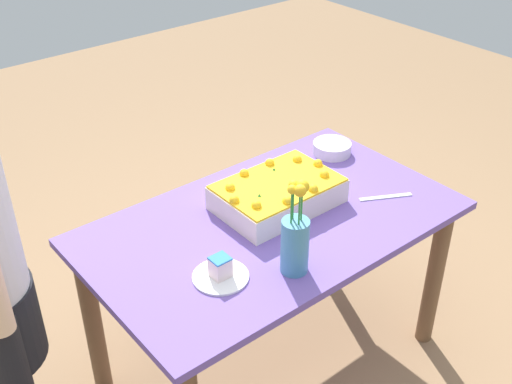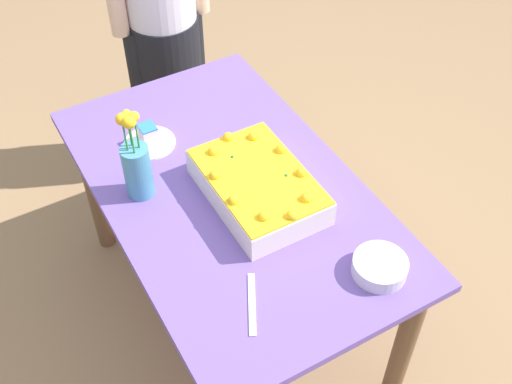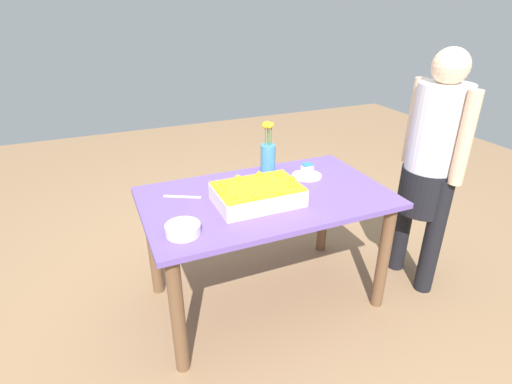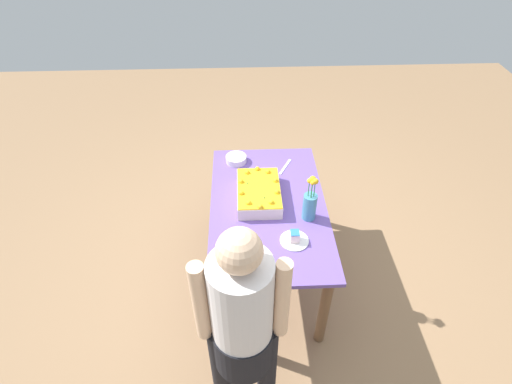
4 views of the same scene
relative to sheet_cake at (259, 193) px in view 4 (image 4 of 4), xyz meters
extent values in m
plane|color=#967250|center=(0.08, 0.06, -0.78)|extent=(8.00, 8.00, 0.00)
cube|color=#6B4FA6|center=(0.08, 0.06, -0.07)|extent=(1.37, 0.81, 0.03)
cylinder|color=brown|center=(-0.53, -0.27, -0.43)|extent=(0.07, 0.07, 0.69)
cylinder|color=brown|center=(0.69, -0.27, -0.43)|extent=(0.07, 0.07, 0.69)
cylinder|color=brown|center=(-0.53, 0.39, -0.43)|extent=(0.07, 0.07, 0.69)
cylinder|color=brown|center=(0.69, 0.39, -0.43)|extent=(0.07, 0.07, 0.69)
cube|color=silver|center=(0.00, 0.00, -0.01)|extent=(0.45, 0.30, 0.09)
cube|color=yellow|center=(0.00, 0.00, 0.04)|extent=(0.44, 0.30, 0.01)
sphere|color=yellow|center=(0.20, 0.00, 0.05)|extent=(0.04, 0.04, 0.04)
sphere|color=yellow|center=(0.17, 0.08, 0.05)|extent=(0.04, 0.04, 0.04)
sphere|color=yellow|center=(0.06, 0.12, 0.05)|extent=(0.04, 0.04, 0.04)
sphere|color=yellow|center=(-0.06, 0.12, 0.05)|extent=(0.04, 0.04, 0.04)
sphere|color=yellow|center=(-0.17, 0.08, 0.05)|extent=(0.04, 0.04, 0.04)
sphere|color=yellow|center=(-0.20, 0.00, 0.05)|extent=(0.04, 0.04, 0.04)
sphere|color=yellow|center=(-0.17, -0.08, 0.05)|extent=(0.04, 0.04, 0.04)
sphere|color=yellow|center=(-0.06, -0.12, 0.05)|extent=(0.04, 0.04, 0.04)
sphere|color=yellow|center=(0.06, -0.12, 0.05)|extent=(0.04, 0.04, 0.04)
sphere|color=yellow|center=(0.17, -0.08, 0.05)|extent=(0.04, 0.04, 0.04)
cone|color=#2D8438|center=(-0.05, -0.08, 0.05)|extent=(0.02, 0.02, 0.02)
cone|color=#2D8438|center=(0.12, 0.03, 0.05)|extent=(0.02, 0.02, 0.02)
cylinder|color=white|center=(0.42, 0.21, -0.05)|extent=(0.18, 0.18, 0.01)
cube|color=white|center=(0.42, 0.21, -0.01)|extent=(0.06, 0.06, 0.07)
cube|color=#2E78C4|center=(0.42, 0.21, 0.03)|extent=(0.06, 0.06, 0.01)
cube|color=silver|center=(-0.36, 0.22, -0.05)|extent=(0.20, 0.12, 0.00)
cylinder|color=teal|center=(0.21, 0.33, 0.05)|extent=(0.09, 0.09, 0.19)
cylinder|color=#2D8438|center=(0.23, 0.32, 0.20)|extent=(0.01, 0.01, 0.12)
sphere|color=yellow|center=(0.23, 0.32, 0.27)|extent=(0.03, 0.03, 0.03)
cylinder|color=#2D8438|center=(0.21, 0.34, 0.20)|extent=(0.01, 0.01, 0.12)
sphere|color=gold|center=(0.21, 0.34, 0.27)|extent=(0.04, 0.04, 0.04)
cylinder|color=#2D8438|center=(0.19, 0.33, 0.20)|extent=(0.01, 0.01, 0.12)
sphere|color=yellow|center=(0.19, 0.33, 0.27)|extent=(0.04, 0.04, 0.04)
cylinder|color=#2D8438|center=(0.21, 0.31, 0.20)|extent=(0.01, 0.01, 0.12)
sphere|color=yellow|center=(0.21, 0.31, 0.27)|extent=(0.03, 0.03, 0.03)
cylinder|color=silver|center=(-0.45, -0.16, -0.03)|extent=(0.16, 0.16, 0.05)
cylinder|color=black|center=(1.07, 0.00, -0.39)|extent=(0.11, 0.11, 0.78)
cylinder|color=black|center=(1.07, -0.26, -0.39)|extent=(0.11, 0.11, 0.78)
cylinder|color=black|center=(1.07, -0.13, -0.12)|extent=(0.31, 0.31, 0.28)
cylinder|color=silver|center=(1.07, -0.13, 0.26)|extent=(0.30, 0.30, 0.52)
sphere|color=beige|center=(1.07, -0.13, 0.61)|extent=(0.20, 0.20, 0.20)
cylinder|color=beige|center=(1.07, 0.06, 0.26)|extent=(0.08, 0.08, 0.52)
cylinder|color=beige|center=(1.07, -0.32, 0.26)|extent=(0.08, 0.08, 0.52)
camera|label=1|loc=(1.34, 1.52, 1.29)|focal=45.00mm
camera|label=2|loc=(-1.27, 0.73, 1.48)|focal=45.00mm
camera|label=3|loc=(-0.76, -1.75, 0.94)|focal=28.00mm
camera|label=4|loc=(2.13, -0.11, 1.84)|focal=28.00mm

